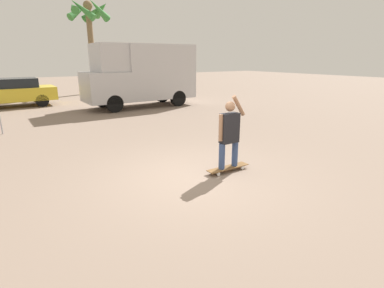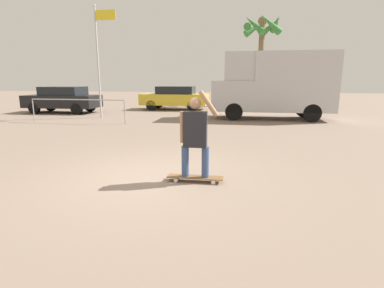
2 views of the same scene
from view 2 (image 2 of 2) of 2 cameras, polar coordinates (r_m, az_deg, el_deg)
The scene contains 9 objects.
ground_plane at distance 6.16m, azimuth -7.10°, elevation -6.28°, with size 80.00×80.00×0.00m, color gray.
skateboard at distance 5.83m, azimuth 0.60°, elevation -6.39°, with size 1.08×0.24×0.10m.
person_skateboarder at distance 5.61m, azimuth 0.61°, elevation 2.13°, with size 0.73×0.22×1.65m.
camper_van at distance 15.46m, azimuth 15.50°, elevation 11.02°, with size 5.74×2.11×3.20m.
parked_car_yellow at distance 19.60m, azimuth -3.29°, elevation 8.87°, with size 4.24×1.88×1.49m.
parked_car_black at distance 19.30m, azimuth -23.41°, elevation 7.86°, with size 4.22×1.76×1.52m.
palm_tree_near_van at distance 23.51m, azimuth 13.20°, elevation 19.83°, with size 2.98×3.07×6.45m.
flagpole at distance 16.08m, azimuth -17.25°, elevation 15.98°, with size 1.10×0.12×5.44m.
plaza_railing_segment at distance 14.45m, azimuth -21.01°, elevation 7.34°, with size 4.47×0.05×1.08m.
Camera 2 is at (1.66, -5.60, 1.95)m, focal length 28.00 mm.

